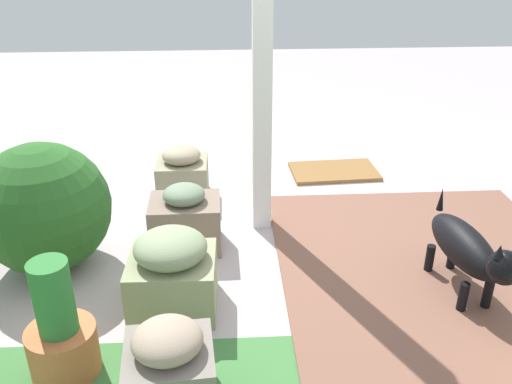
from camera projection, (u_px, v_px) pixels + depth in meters
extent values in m
plane|color=#B5A5A9|center=(294.00, 234.00, 3.64)|extent=(12.00, 12.00, 0.00)
cube|color=brown|center=(443.00, 288.00, 3.09)|extent=(1.80, 2.40, 0.02)
cube|color=white|center=(262.00, 72.00, 3.31)|extent=(0.12, 0.12, 2.11)
cube|color=gray|center=(183.00, 179.00, 4.08)|extent=(0.37, 0.35, 0.29)
ellipsoid|color=tan|center=(181.00, 155.00, 3.99)|extent=(0.28, 0.28, 0.13)
cube|color=#816E5E|center=(186.00, 224.00, 3.44)|extent=(0.44, 0.34, 0.32)
ellipsoid|color=slate|center=(184.00, 195.00, 3.35)|extent=(0.26, 0.26, 0.12)
cube|color=gray|center=(173.00, 283.00, 2.89)|extent=(0.46, 0.42, 0.31)
ellipsoid|color=gray|center=(170.00, 248.00, 2.79)|extent=(0.38, 0.38, 0.17)
cube|color=gray|center=(171.00, 378.00, 2.28)|extent=(0.39, 0.38, 0.31)
ellipsoid|color=gray|center=(167.00, 340.00, 2.19)|extent=(0.29, 0.29, 0.13)
sphere|color=#275B22|center=(44.00, 208.00, 3.16)|extent=(0.77, 0.77, 0.77)
cylinder|color=#CA6C3D|center=(64.00, 351.00, 2.48)|extent=(0.31, 0.31, 0.24)
cylinder|color=#307835|center=(53.00, 298.00, 2.35)|extent=(0.17, 0.17, 0.35)
ellipsoid|color=black|center=(463.00, 245.00, 2.96)|extent=(0.28, 0.63, 0.22)
sphere|color=black|center=(505.00, 268.00, 2.61)|extent=(0.17, 0.17, 0.17)
cone|color=black|center=(500.00, 252.00, 2.56)|extent=(0.05, 0.05, 0.07)
cylinder|color=black|center=(487.00, 295.00, 2.90)|extent=(0.05, 0.05, 0.18)
cylinder|color=black|center=(463.00, 298.00, 2.87)|extent=(0.05, 0.05, 0.18)
cylinder|color=black|center=(452.00, 257.00, 3.23)|extent=(0.05, 0.05, 0.18)
cylinder|color=black|center=(430.00, 259.00, 3.21)|extent=(0.05, 0.05, 0.18)
cone|color=black|center=(441.00, 199.00, 3.16)|extent=(0.04, 0.04, 0.14)
cube|color=olive|center=(334.00, 171.00, 4.54)|extent=(0.73, 0.46, 0.03)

